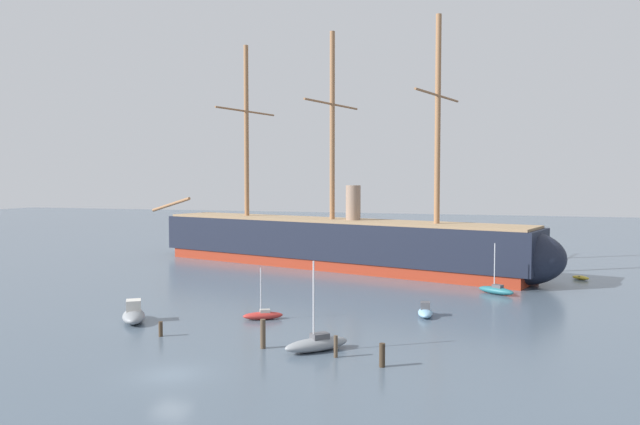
{
  "coord_description": "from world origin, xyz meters",
  "views": [
    {
      "loc": [
        21.47,
        -34.46,
        12.91
      ],
      "look_at": [
        -1.13,
        36.11,
        8.98
      ],
      "focal_mm": 33.75,
      "sensor_mm": 36.0,
      "label": 1
    }
  ],
  "objects": [
    {
      "name": "mooring_piling_right_pair",
      "position": [
        9.36,
        7.11,
        0.81
      ],
      "size": [
        0.29,
        0.29,
        1.61
      ],
      "primitive_type": "cylinder",
      "color": "#4C3D2D",
      "rests_on": "ground"
    },
    {
      "name": "mooring_piling_left_pair",
      "position": [
        13.06,
        5.93,
        0.83
      ],
      "size": [
        0.41,
        0.41,
        1.65
      ],
      "primitive_type": "cylinder",
      "color": "#382B1E",
      "rests_on": "ground"
    },
    {
      "name": "dinghy_far_left",
      "position": [
        -29.01,
        54.46,
        0.32
      ],
      "size": [
        2.75,
        1.43,
        0.63
      ],
      "color": "gold",
      "rests_on": "ground"
    },
    {
      "name": "ground_plane",
      "position": [
        0.0,
        0.0,
        0.0
      ],
      "size": [
        400.0,
        400.0,
        0.0
      ],
      "primitive_type": "plane",
      "color": "#4C5B6B"
    },
    {
      "name": "sailboat_foreground_right",
      "position": [
        7.54,
        8.26,
        0.58
      ],
      "size": [
        4.8,
        4.93,
        6.89
      ],
      "color": "gray",
      "rests_on": "ground"
    },
    {
      "name": "mooring_piling_midwater",
      "position": [
        3.36,
        7.67,
        1.13
      ],
      "size": [
        0.41,
        0.41,
        2.26
      ],
      "primitive_type": "cylinder",
      "color": "#4C3D2D",
      "rests_on": "ground"
    },
    {
      "name": "sailboat_near_centre",
      "position": [
        -0.45,
        16.59,
        0.41
      ],
      "size": [
        3.81,
        2.77,
        4.85
      ],
      "color": "#B22D28",
      "rests_on": "ground"
    },
    {
      "name": "motorboat_foreground_left",
      "position": [
        -11.29,
        12.01,
        0.7
      ],
      "size": [
        4.33,
        5.04,
        2.0
      ],
      "color": "gray",
      "rests_on": "ground"
    },
    {
      "name": "sailboat_alongside_stern",
      "position": [
        19.89,
        36.22,
        0.49
      ],
      "size": [
        4.49,
        3.48,
        5.8
      ],
      "color": "#236670",
      "rests_on": "ground"
    },
    {
      "name": "tall_ship",
      "position": [
        -4.03,
        51.1,
        3.79
      ],
      "size": [
        70.74,
        25.63,
        34.79
      ],
      "color": "maroon",
      "rests_on": "ground"
    },
    {
      "name": "motorboat_distant_centre",
      "position": [
        0.9,
        61.9,
        0.53
      ],
      "size": [
        3.32,
        3.76,
        1.5
      ],
      "color": "gray",
      "rests_on": "ground"
    },
    {
      "name": "mooring_piling_nearest",
      "position": [
        -6.14,
        8.38,
        0.62
      ],
      "size": [
        0.34,
        0.34,
        1.23
      ],
      "primitive_type": "cylinder",
      "color": "#423323",
      "rests_on": "ground"
    },
    {
      "name": "dinghy_far_right",
      "position": [
        30.16,
        50.04,
        0.27
      ],
      "size": [
        2.41,
        2.08,
        0.53
      ],
      "color": "gold",
      "rests_on": "ground"
    },
    {
      "name": "motorboat_mid_right",
      "position": [
        13.78,
        22.36,
        0.48
      ],
      "size": [
        1.83,
        3.43,
        1.37
      ],
      "color": "#7FB2D6",
      "rests_on": "ground"
    }
  ]
}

